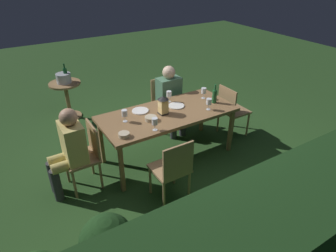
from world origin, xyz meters
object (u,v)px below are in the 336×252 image
at_px(wine_glass_d, 209,102).
at_px(chair_head_far, 86,153).
at_px(person_in_green, 171,97).
at_px(dining_table, 168,116).
at_px(chair_side_left_a, 165,101).
at_px(chair_head_near, 231,109).
at_px(wine_glass_b, 124,114).
at_px(wine_glass_a, 155,122).
at_px(chair_side_right_b, 173,168).
at_px(person_in_mustard, 69,148).
at_px(bowl_olives, 151,118).
at_px(ice_bucket, 64,77).
at_px(lantern_centerpiece, 163,104).
at_px(wine_glass_c, 204,91).
at_px(plate_b, 176,106).
at_px(potted_plant_by_hedge, 108,246).
at_px(wine_glass_e, 169,94).
at_px(bowl_bread, 124,135).
at_px(plate_a, 140,111).
at_px(side_table, 67,94).
at_px(green_bottle_on_table, 214,96).

bearing_deg(wine_glass_d, chair_head_far, -7.39).
xyz_separation_m(person_in_green, wine_glass_d, (-0.10, 0.85, 0.23)).
xyz_separation_m(dining_table, chair_head_far, (1.21, 0.00, -0.21)).
bearing_deg(chair_side_left_a, chair_head_near, 133.48).
bearing_deg(wine_glass_b, wine_glass_a, 119.97).
height_order(chair_side_right_b, wine_glass_a, wine_glass_a).
bearing_deg(person_in_mustard, wine_glass_a, 161.74).
xyz_separation_m(bowl_olives, ice_bucket, (0.61, -2.14, 0.01)).
distance_m(chair_side_left_a, lantern_centerpiece, 1.05).
height_order(wine_glass_b, wine_glass_c, same).
height_order(dining_table, plate_b, plate_b).
xyz_separation_m(chair_head_near, wine_glass_a, (1.61, 0.33, 0.38)).
xyz_separation_m(wine_glass_a, potted_plant_by_hedge, (1.07, 1.05, -0.46)).
relative_size(dining_table, lantern_centerpiece, 7.29).
bearing_deg(person_in_green, chair_head_near, 141.21).
distance_m(wine_glass_e, potted_plant_by_hedge, 2.40).
bearing_deg(bowl_bread, plate_a, -133.07).
bearing_deg(dining_table, person_in_green, -124.75).
distance_m(chair_head_near, chair_side_right_b, 1.84).
bearing_deg(lantern_centerpiece, person_in_green, -129.48).
xyz_separation_m(plate_b, side_table, (1.13, -1.96, -0.30)).
xyz_separation_m(lantern_centerpiece, wine_glass_b, (0.55, -0.06, -0.03)).
bearing_deg(green_bottle_on_table, wine_glass_c, -79.29).
distance_m(wine_glass_e, side_table, 2.13).
distance_m(person_in_green, ice_bucket, 1.98).
relative_size(dining_table, plate_b, 8.23).
height_order(chair_side_left_a, bowl_olives, chair_side_left_a).
bearing_deg(potted_plant_by_hedge, dining_table, -136.75).
distance_m(person_in_green, green_bottle_on_table, 0.81).
distance_m(wine_glass_d, plate_b, 0.48).
relative_size(wine_glass_a, wine_glass_b, 1.00).
xyz_separation_m(chair_head_far, chair_side_left_a, (-1.65, -0.82, 0.00)).
bearing_deg(plate_a, bowl_bread, 46.93).
distance_m(green_bottle_on_table, ice_bucket, 2.72).
relative_size(chair_side_left_a, bowl_olives, 5.39).
bearing_deg(potted_plant_by_hedge, person_in_green, -133.47).
bearing_deg(wine_glass_a, plate_b, -144.07).
bearing_deg(wine_glass_a, person_in_mustard, -18.26).
bearing_deg(wine_glass_d, plate_b, -44.11).
xyz_separation_m(wine_glass_a, wine_glass_b, (0.23, -0.40, 0.00)).
xyz_separation_m(chair_side_left_a, lantern_centerpiece, (0.51, 0.82, 0.41)).
xyz_separation_m(chair_head_near, ice_bucket, (2.14, -2.06, 0.30)).
xyz_separation_m(person_in_mustard, bowl_olives, (-1.09, 0.08, 0.14)).
bearing_deg(plate_a, wine_glass_d, 152.08).
bearing_deg(chair_side_left_a, wine_glass_c, 111.63).
xyz_separation_m(chair_side_right_b, wine_glass_c, (-1.15, -0.94, 0.38)).
bearing_deg(bowl_olives, chair_side_right_b, 80.99).
relative_size(green_bottle_on_table, wine_glass_e, 1.72).
bearing_deg(potted_plant_by_hedge, bowl_olives, -131.53).
height_order(plate_b, bowl_olives, bowl_olives).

